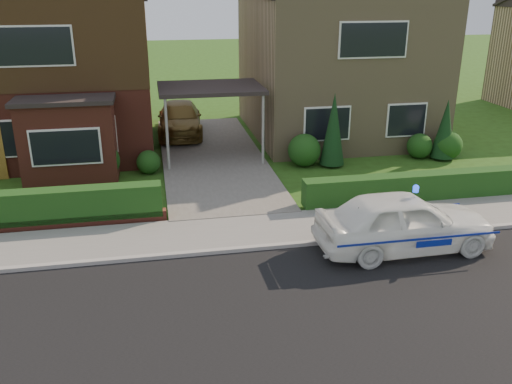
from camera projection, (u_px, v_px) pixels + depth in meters
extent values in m
plane|color=#264813|center=(276.00, 320.00, 10.76)|extent=(120.00, 120.00, 0.00)
cube|color=black|center=(276.00, 320.00, 10.76)|extent=(60.00, 6.00, 0.02)
cube|color=#9E9993|center=(249.00, 249.00, 13.54)|extent=(60.00, 0.16, 0.12)
cube|color=slate|center=(242.00, 232.00, 14.51)|extent=(60.00, 2.00, 0.10)
cube|color=#666059|center=(212.00, 157.00, 20.83)|extent=(3.80, 12.00, 0.12)
cube|color=brown|center=(57.00, 75.00, 21.54)|extent=(7.20, 8.00, 5.80)
cube|color=white|center=(93.00, 135.00, 18.67)|extent=(1.60, 0.08, 1.30)
cube|color=white|center=(32.00, 46.00, 17.32)|extent=(2.60, 0.08, 1.30)
cube|color=black|center=(52.00, 37.00, 21.02)|extent=(7.26, 8.06, 2.90)
cube|color=brown|center=(69.00, 143.00, 17.94)|extent=(3.00, 1.40, 2.70)
cube|color=black|center=(64.00, 100.00, 17.43)|extent=(3.20, 1.60, 0.14)
cube|color=#9B845F|center=(335.00, 67.00, 23.59)|extent=(7.20, 8.00, 5.80)
cube|color=white|center=(327.00, 124.00, 20.16)|extent=(1.80, 0.08, 1.30)
cube|color=white|center=(406.00, 120.00, 20.72)|extent=(1.60, 0.08, 1.30)
cube|color=white|center=(373.00, 40.00, 19.37)|extent=(2.60, 0.08, 1.30)
cube|color=black|center=(210.00, 88.00, 19.89)|extent=(3.80, 3.00, 0.14)
cylinder|color=gray|center=(167.00, 135.00, 18.79)|extent=(0.10, 0.10, 2.70)
cylinder|color=gray|center=(263.00, 131.00, 19.39)|extent=(0.10, 0.10, 2.70)
cube|color=brown|center=(22.00, 226.00, 14.53)|extent=(7.70, 0.25, 0.36)
cube|color=#163A12|center=(24.00, 230.00, 14.74)|extent=(7.50, 0.55, 0.90)
cube|color=#163A12|center=(420.00, 201.00, 16.70)|extent=(7.50, 0.55, 0.80)
sphere|color=#163A12|center=(100.00, 161.00, 18.35)|extent=(1.32, 1.32, 1.32)
sphere|color=#163A12|center=(149.00, 162.00, 18.99)|extent=(0.84, 0.84, 0.84)
sphere|color=#163A12|center=(304.00, 150.00, 19.74)|extent=(1.20, 1.20, 1.20)
sphere|color=#163A12|center=(420.00, 146.00, 20.69)|extent=(0.96, 0.96, 0.96)
sphere|color=#163A12|center=(448.00, 145.00, 20.57)|extent=(1.08, 1.08, 1.08)
cone|color=black|center=(333.00, 132.00, 19.48)|extent=(0.90, 0.90, 2.60)
cone|color=black|center=(445.00, 131.00, 20.33)|extent=(0.90, 0.90, 2.20)
imported|color=white|center=(404.00, 222.00, 13.37)|extent=(1.86, 4.45, 1.50)
sphere|color=#193FF2|center=(416.00, 190.00, 13.11)|extent=(0.17, 0.17, 0.17)
cube|color=navy|center=(421.00, 240.00, 12.57)|extent=(4.06, 0.02, 0.05)
cube|color=navy|center=(389.00, 211.00, 14.21)|extent=(4.06, 0.01, 0.05)
ellipsoid|color=black|center=(359.00, 217.00, 12.95)|extent=(0.22, 0.17, 0.21)
sphere|color=white|center=(360.00, 218.00, 12.90)|extent=(0.11, 0.11, 0.11)
sphere|color=black|center=(360.00, 212.00, 12.89)|extent=(0.13, 0.13, 0.13)
cone|color=black|center=(359.00, 209.00, 12.87)|extent=(0.04, 0.04, 0.05)
cone|color=black|center=(362.00, 209.00, 12.88)|extent=(0.04, 0.04, 0.05)
imported|color=brown|center=(180.00, 119.00, 23.61)|extent=(2.07, 4.63, 1.32)
imported|color=gray|center=(41.00, 204.00, 15.34)|extent=(0.47, 0.34, 0.85)
imported|color=gray|center=(32.00, 175.00, 17.79)|extent=(0.55, 0.53, 0.78)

